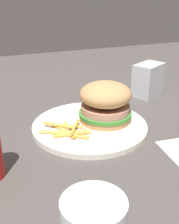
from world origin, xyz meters
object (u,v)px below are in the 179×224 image
object	(u,v)px
napkin_dispenser	(148,80)
fries_pile	(69,131)
plate	(90,126)
sandwich	(105,102)

from	to	relation	value
napkin_dispenser	fries_pile	bearing A→B (deg)	1.05
plate	napkin_dispenser	distance (m)	0.28
fries_pile	napkin_dispenser	xyz separation A→B (m)	(0.17, -0.30, 0.03)
sandwich	napkin_dispenser	xyz separation A→B (m)	(0.14, -0.20, -0.01)
napkin_dispenser	sandwich	bearing A→B (deg)	6.29
plate	fries_pile	world-z (taller)	fries_pile
plate	fries_pile	bearing A→B (deg)	113.26
sandwich	fries_pile	world-z (taller)	sandwich
plate	fries_pile	xyz separation A→B (m)	(-0.02, 0.06, 0.01)
fries_pile	napkin_dispenser	bearing A→B (deg)	-60.39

